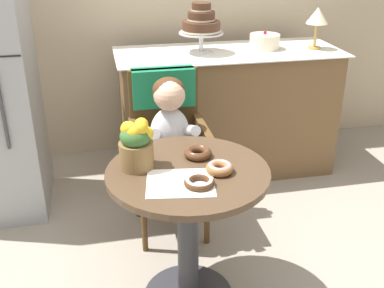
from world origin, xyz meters
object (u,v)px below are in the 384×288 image
at_px(wicker_chair, 167,126).
at_px(flower_vase, 136,143).
at_px(seated_child, 171,130).
at_px(donut_front, 198,152).
at_px(donut_mid, 220,168).
at_px(donut_side, 199,182).
at_px(round_layer_cake, 265,41).
at_px(cafe_table, 188,211).
at_px(tiered_cake_stand, 201,24).
at_px(table_lamp, 317,17).

xyz_separation_m(wicker_chair, flower_vase, (-0.23, -0.62, 0.20)).
xyz_separation_m(seated_child, donut_front, (0.06, -0.42, 0.06)).
distance_m(donut_mid, flower_vase, 0.37).
height_order(seated_child, donut_side, seated_child).
distance_m(wicker_chair, donut_front, 0.59).
relative_size(seated_child, donut_front, 5.71).
xyz_separation_m(wicker_chair, round_layer_cake, (0.80, 0.63, 0.31)).
xyz_separation_m(donut_front, flower_vase, (-0.28, -0.05, 0.10)).
distance_m(cafe_table, donut_front, 0.27).
bearing_deg(seated_child, donut_side, -89.60).
bearing_deg(wicker_chair, tiered_cake_stand, 56.32).
distance_m(wicker_chair, donut_mid, 0.76).
bearing_deg(seated_child, round_layer_cake, 44.54).
xyz_separation_m(cafe_table, donut_front, (0.07, 0.11, 0.23)).
bearing_deg(donut_side, cafe_table, 97.12).
xyz_separation_m(wicker_chair, table_lamp, (1.14, 0.55, 0.48)).
height_order(seated_child, round_layer_cake, round_layer_cake).
bearing_deg(cafe_table, flower_vase, 162.40).
bearing_deg(seated_child, donut_mid, -78.89).
bearing_deg(table_lamp, donut_mid, -128.29).
bearing_deg(seated_child, wicker_chair, 90.00).
distance_m(wicker_chair, donut_side, 0.84).
relative_size(cafe_table, donut_side, 5.68).
bearing_deg(flower_vase, donut_mid, -19.37).
height_order(cafe_table, tiered_cake_stand, tiered_cake_stand).
bearing_deg(donut_mid, round_layer_cake, 63.54).
xyz_separation_m(cafe_table, wicker_chair, (0.01, 0.69, 0.13)).
bearing_deg(seated_child, table_lamp, 31.88).
xyz_separation_m(cafe_table, flower_vase, (-0.21, 0.07, 0.33)).
bearing_deg(seated_child, flower_vase, -115.75).
height_order(seated_child, tiered_cake_stand, tiered_cake_stand).
bearing_deg(table_lamp, donut_side, -129.22).
xyz_separation_m(donut_mid, donut_side, (-0.11, -0.09, -0.00)).
relative_size(tiered_cake_stand, round_layer_cake, 1.57).
xyz_separation_m(donut_front, donut_side, (-0.05, -0.26, -0.00)).
height_order(donut_front, table_lamp, table_lamp).
bearing_deg(donut_side, donut_front, 78.69).
relative_size(cafe_table, wicker_chair, 0.75).
xyz_separation_m(donut_mid, round_layer_cake, (0.68, 1.37, 0.21)).
bearing_deg(seated_child, cafe_table, -91.44).
xyz_separation_m(wicker_chair, tiered_cake_stand, (0.34, 0.61, 0.45)).
xyz_separation_m(cafe_table, donut_side, (0.02, -0.15, 0.23)).
bearing_deg(cafe_table, tiered_cake_stand, 74.82).
height_order(cafe_table, donut_side, donut_side).
height_order(flower_vase, round_layer_cake, round_layer_cake).
distance_m(seated_child, round_layer_cake, 1.15).
relative_size(cafe_table, tiered_cake_stand, 2.18).
relative_size(round_layer_cake, table_lamp, 0.74).
distance_m(donut_side, table_lamp, 1.83).
bearing_deg(table_lamp, flower_vase, -139.24).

